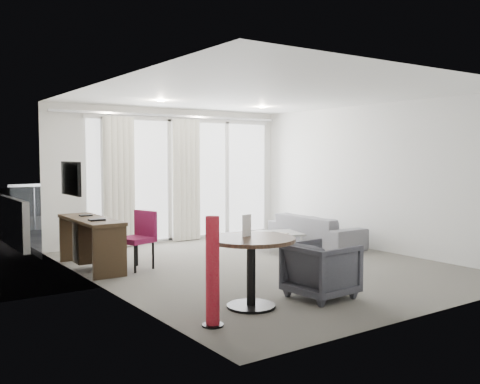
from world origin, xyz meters
TOP-DOWN VIEW (x-y plane):
  - floor at (0.00, 0.00)m, footprint 5.00×6.00m
  - ceiling at (0.00, 0.00)m, footprint 5.00×6.00m
  - wall_left at (-2.50, 0.00)m, footprint 0.00×6.00m
  - wall_right at (2.50, 0.00)m, footprint 0.00×6.00m
  - wall_front at (0.00, -3.00)m, footprint 5.00×0.00m
  - window_panel at (0.30, 2.98)m, footprint 4.00×0.02m
  - window_frame at (0.30, 2.97)m, footprint 4.10×0.06m
  - curtain_left at (-1.15, 2.82)m, footprint 0.60×0.20m
  - curtain_right at (0.25, 2.82)m, footprint 0.60×0.20m
  - curtain_track at (0.00, 2.82)m, footprint 4.80×0.04m
  - downlight_a at (-0.90, 1.60)m, footprint 0.12×0.12m
  - downlight_b at (1.20, 1.60)m, footprint 0.12×0.12m
  - desk at (-2.23, 1.29)m, footprint 0.50×1.61m
  - tv at (-2.46, 1.45)m, footprint 0.05×0.80m
  - desk_chair at (-1.69, 0.87)m, footprint 0.59×0.57m
  - round_table at (-1.45, -1.71)m, footprint 1.01×1.01m
  - menu_card at (-1.44, -1.61)m, footprint 0.13×0.06m
  - red_lamp at (-2.15, -2.02)m, footprint 0.23×0.23m
  - tub_armchair at (-0.52, -1.85)m, footprint 0.77×0.75m
  - coffee_table at (1.04, 0.88)m, footprint 0.88×0.88m
  - remote at (0.94, 0.85)m, footprint 0.05×0.16m
  - magazine at (0.94, 0.76)m, footprint 0.27×0.31m
  - sofa at (1.96, 0.93)m, footprint 0.76×1.95m
  - terrace_slab at (0.30, 4.50)m, footprint 5.60×3.00m
  - rattan_chair_a at (1.22, 4.24)m, footprint 0.76×0.76m
  - rattan_chair_b at (1.93, 4.04)m, footprint 0.60×0.60m
  - rattan_table at (1.88, 4.38)m, footprint 0.50×0.50m
  - balustrade at (0.30, 5.95)m, footprint 5.50×0.06m

SIDE VIEW (x-z plane):
  - terrace_slab at x=0.30m, z-range -0.12..0.00m
  - floor at x=0.00m, z-range 0.00..0.00m
  - coffee_table at x=1.04m, z-range 0.00..0.32m
  - rattan_table at x=1.88m, z-range 0.00..0.47m
  - sofa at x=1.96m, z-range 0.00..0.57m
  - tub_armchair at x=-0.52m, z-range 0.00..0.66m
  - remote at x=0.94m, z-range 0.35..0.37m
  - magazine at x=0.94m, z-range 0.35..0.37m
  - desk at x=-2.23m, z-range 0.00..0.76m
  - rattan_chair_b at x=1.93m, z-range 0.00..0.76m
  - round_table at x=-1.45m, z-range 0.00..0.79m
  - desk_chair at x=-1.69m, z-range 0.00..0.87m
  - rattan_chair_a at x=1.22m, z-range 0.00..0.91m
  - balustrade at x=0.30m, z-range -0.02..1.02m
  - red_lamp at x=-2.15m, z-range 0.00..1.10m
  - menu_card at x=-1.44m, z-range 0.60..0.84m
  - window_panel at x=0.30m, z-range 0.01..2.39m
  - curtain_left at x=-1.15m, z-range 0.01..2.39m
  - curtain_right at x=0.25m, z-range 0.01..2.39m
  - window_frame at x=0.30m, z-range -0.02..2.42m
  - wall_left at x=-2.50m, z-range 0.00..2.60m
  - wall_right at x=2.50m, z-range 0.00..2.60m
  - wall_front at x=0.00m, z-range 0.00..2.60m
  - tv at x=-2.46m, z-range 1.10..1.60m
  - curtain_track at x=0.00m, z-range 2.43..2.47m
  - downlight_a at x=-0.90m, z-range 2.58..2.60m
  - downlight_b at x=1.20m, z-range 2.58..2.60m
  - ceiling at x=0.00m, z-range 2.60..2.60m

